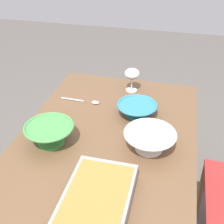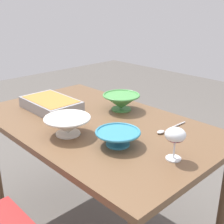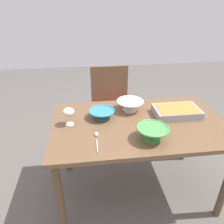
{
  "view_description": "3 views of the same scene",
  "coord_description": "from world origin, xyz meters",
  "views": [
    {
      "loc": [
        0.97,
        0.28,
        1.58
      ],
      "look_at": [
        -0.25,
        -0.02,
        0.75
      ],
      "focal_mm": 46.64,
      "sensor_mm": 36.0,
      "label": 1
    },
    {
      "loc": [
        -1.14,
        0.96,
        1.35
      ],
      "look_at": [
        -0.11,
        -0.02,
        0.81
      ],
      "focal_mm": 47.35,
      "sensor_mm": 36.0,
      "label": 2
    },
    {
      "loc": [
        -0.39,
        -1.42,
        1.61
      ],
      "look_at": [
        -0.21,
        0.02,
        0.82
      ],
      "focal_mm": 34.84,
      "sensor_mm": 36.0,
      "label": 3
    }
  ],
  "objects": [
    {
      "name": "wine_glass",
      "position": [
        -0.53,
        0.03,
        0.84
      ],
      "size": [
        0.09,
        0.09,
        0.14
      ],
      "color": "white",
      "rests_on": "dining_table"
    },
    {
      "name": "small_bowl",
      "position": [
        -0.28,
        0.11,
        0.77
      ],
      "size": [
        0.21,
        0.21,
        0.07
      ],
      "color": "teal",
      "rests_on": "dining_table"
    },
    {
      "name": "serving_bowl",
      "position": [
        0.04,
        -0.23,
        0.79
      ],
      "size": [
        0.22,
        0.22,
        0.1
      ],
      "color": "#4C994C",
      "rests_on": "dining_table"
    },
    {
      "name": "ground_plane",
      "position": [
        0.0,
        0.0,
        0.0
      ],
      "size": [
        8.0,
        8.0,
        0.0
      ],
      "primitive_type": "plane",
      "color": "#5B5651"
    },
    {
      "name": "chair",
      "position": [
        -0.13,
        0.77,
        0.51
      ],
      "size": [
        0.44,
        0.39,
        0.93
      ],
      "color": "#B22D2D",
      "rests_on": "ground_plane"
    },
    {
      "name": "dining_table",
      "position": [
        0.0,
        0.0,
        0.64
      ],
      "size": [
        1.35,
        0.82,
        0.73
      ],
      "color": "brown",
      "rests_on": "ground_plane"
    },
    {
      "name": "mixing_bowl",
      "position": [
        -0.03,
        0.2,
        0.78
      ],
      "size": [
        0.23,
        0.23,
        0.09
      ],
      "color": "white",
      "rests_on": "dining_table"
    },
    {
      "name": "serving_spoon",
      "position": [
        -0.34,
        -0.18,
        0.74
      ],
      "size": [
        0.03,
        0.23,
        0.01
      ],
      "color": "silver",
      "rests_on": "dining_table"
    },
    {
      "name": "casserole_dish",
      "position": [
        0.33,
        0.07,
        0.77
      ],
      "size": [
        0.37,
        0.23,
        0.07
      ],
      "color": "#99999E",
      "rests_on": "dining_table"
    }
  ]
}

